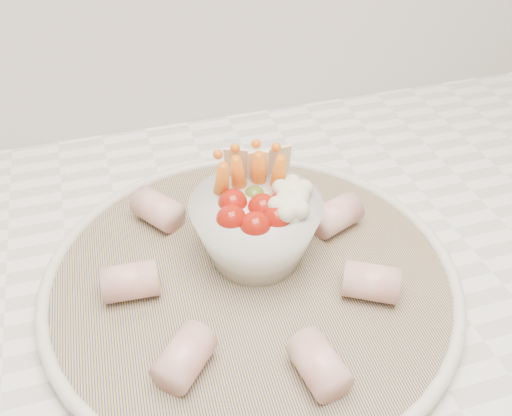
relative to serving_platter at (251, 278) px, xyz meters
name	(u,v)px	position (x,y,z in m)	size (l,w,h in m)	color
serving_platter	(251,278)	(0.00, 0.00, 0.00)	(0.40, 0.40, 0.02)	navy
veggie_bowl	(257,224)	(0.01, 0.02, 0.04)	(0.12, 0.12, 0.10)	silver
cured_meat_rolls	(250,263)	(0.00, 0.00, 0.02)	(0.26, 0.29, 0.03)	#C05B58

